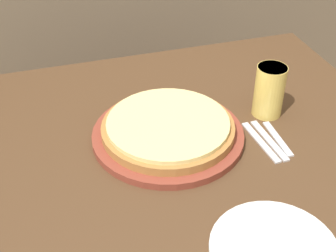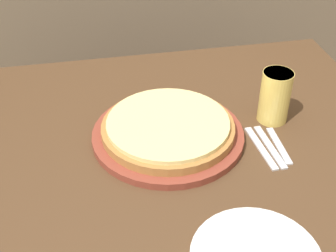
% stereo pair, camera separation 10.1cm
% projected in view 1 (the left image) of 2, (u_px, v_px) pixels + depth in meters
% --- Properties ---
extents(dining_table, '(1.21, 1.10, 0.70)m').
position_uv_depth(dining_table, '(186.00, 238.00, 1.43)').
color(dining_table, '#4C331E').
rests_on(dining_table, ground_plane).
extents(pizza_on_board, '(0.41, 0.41, 0.06)m').
position_uv_depth(pizza_on_board, '(168.00, 130.00, 1.24)').
color(pizza_on_board, brown).
rests_on(pizza_on_board, dining_table).
extents(beer_glass, '(0.08, 0.08, 0.15)m').
position_uv_depth(beer_glass, '(270.00, 89.00, 1.31)').
color(beer_glass, '#E5C65B').
rests_on(beer_glass, dining_table).
extents(dinner_plate, '(0.27, 0.27, 0.02)m').
position_uv_depth(dinner_plate, '(274.00, 251.00, 0.94)').
color(dinner_plate, silver).
rests_on(dinner_plate, dining_table).
extents(fork, '(0.03, 0.18, 0.00)m').
position_uv_depth(fork, '(261.00, 142.00, 1.24)').
color(fork, silver).
rests_on(fork, dining_table).
extents(dinner_knife, '(0.03, 0.18, 0.00)m').
position_uv_depth(dinner_knife, '(269.00, 140.00, 1.25)').
color(dinner_knife, silver).
rests_on(dinner_knife, dining_table).
extents(spoon, '(0.02, 0.15, 0.00)m').
position_uv_depth(spoon, '(278.00, 139.00, 1.25)').
color(spoon, silver).
rests_on(spoon, dining_table).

